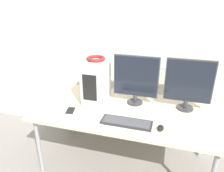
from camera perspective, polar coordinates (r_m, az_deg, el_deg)
The scene contains 10 objects.
wall_back at distance 2.59m, azimuth 7.01°, elevation 12.74°, with size 8.00×0.07×2.70m.
desk at distance 2.29m, azimuth 3.63°, elevation -7.06°, with size 1.83×0.91×0.71m.
pc_tower at distance 2.36m, azimuth -4.06°, elevation 1.42°, with size 0.21×0.41×0.46m.
headphones at distance 2.28m, azimuth -4.23°, elevation 7.19°, with size 0.20×0.20×0.03m.
monitor_main at distance 2.28m, azimuth 6.26°, elevation 1.93°, with size 0.47×0.17×0.53m.
monitor_right_near at distance 2.27m, azimuth 19.37°, elevation 0.64°, with size 0.46×0.17×0.53m.
keyboard at distance 2.03m, azimuth 3.80°, elevation -9.43°, with size 0.47×0.16×0.02m.
mouse at distance 1.99m, azimuth 12.57°, elevation -10.65°, with size 0.06×0.10×0.03m.
cell_phone at distance 2.27m, azimuth -10.80°, elevation -6.28°, with size 0.10×0.14×0.01m.
paper_sheet_front at distance 2.14m, azimuth -4.42°, elevation -7.94°, with size 0.32×0.36×0.00m.
Camera 1 is at (0.41, -1.47, 1.82)m, focal length 35.00 mm.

